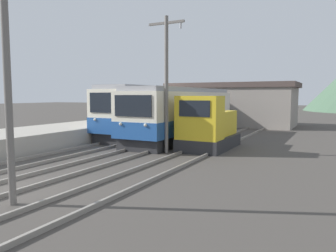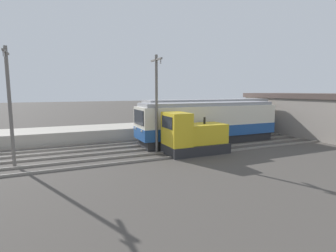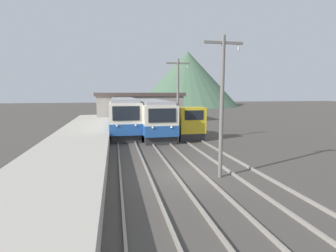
{
  "view_description": "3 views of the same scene",
  "coord_description": "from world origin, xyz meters",
  "px_view_note": "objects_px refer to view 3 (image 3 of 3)",
  "views": [
    {
      "loc": [
        9.59,
        -6.73,
        3.02
      ],
      "look_at": [
        1.19,
        9.57,
        1.3
      ],
      "focal_mm": 35.0,
      "sensor_mm": 36.0,
      "label": 1
    },
    {
      "loc": [
        19.5,
        1.41,
        4.48
      ],
      "look_at": [
        0.84,
        9.7,
        1.75
      ],
      "focal_mm": 28.0,
      "sensor_mm": 36.0,
      "label": 2
    },
    {
      "loc": [
        -3.52,
        -13.06,
        4.33
      ],
      "look_at": [
        1.05,
        9.36,
        1.37
      ],
      "focal_mm": 28.0,
      "sensor_mm": 36.0,
      "label": 3
    }
  ],
  "objects_px": {
    "commuter_train_center": "(151,118)",
    "catenary_mast_mid": "(178,98)",
    "shunting_locomotive": "(188,125)",
    "commuter_train_left": "(124,116)",
    "catenary_mast_near": "(222,102)"
  },
  "relations": [
    {
      "from": "commuter_train_center",
      "to": "shunting_locomotive",
      "type": "height_order",
      "value": "commuter_train_center"
    },
    {
      "from": "shunting_locomotive",
      "to": "catenary_mast_mid",
      "type": "distance_m",
      "value": 3.74
    },
    {
      "from": "catenary_mast_near",
      "to": "catenary_mast_mid",
      "type": "distance_m",
      "value": 9.24
    },
    {
      "from": "commuter_train_center",
      "to": "catenary_mast_mid",
      "type": "relative_size",
      "value": 1.81
    },
    {
      "from": "commuter_train_left",
      "to": "catenary_mast_mid",
      "type": "xyz_separation_m",
      "value": [
        4.31,
        -7.21,
        2.14
      ]
    },
    {
      "from": "commuter_train_left",
      "to": "commuter_train_center",
      "type": "xyz_separation_m",
      "value": [
        2.8,
        -1.81,
        -0.07
      ]
    },
    {
      "from": "commuter_train_center",
      "to": "catenary_mast_mid",
      "type": "height_order",
      "value": "catenary_mast_mid"
    },
    {
      "from": "commuter_train_left",
      "to": "catenary_mast_near",
      "type": "height_order",
      "value": "catenary_mast_near"
    },
    {
      "from": "commuter_train_center",
      "to": "catenary_mast_near",
      "type": "bearing_deg",
      "value": -84.12
    },
    {
      "from": "commuter_train_center",
      "to": "shunting_locomotive",
      "type": "bearing_deg",
      "value": -46.96
    },
    {
      "from": "catenary_mast_near",
      "to": "shunting_locomotive",
      "type": "bearing_deg",
      "value": 82.56
    },
    {
      "from": "shunting_locomotive",
      "to": "catenary_mast_mid",
      "type": "height_order",
      "value": "catenary_mast_mid"
    },
    {
      "from": "commuter_train_left",
      "to": "commuter_train_center",
      "type": "height_order",
      "value": "commuter_train_left"
    },
    {
      "from": "commuter_train_left",
      "to": "shunting_locomotive",
      "type": "relative_size",
      "value": 3.01
    },
    {
      "from": "commuter_train_left",
      "to": "catenary_mast_near",
      "type": "distance_m",
      "value": 17.14
    }
  ]
}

